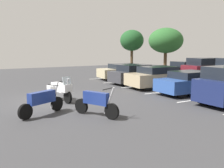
# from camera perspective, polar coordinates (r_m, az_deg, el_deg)

# --- Properties ---
(ground) EXTENTS (44.00, 44.00, 0.10)m
(ground) POSITION_cam_1_polar(r_m,az_deg,el_deg) (13.80, -13.21, -3.78)
(ground) COLOR #38383A
(motorcycle_touring) EXTENTS (2.23, 0.96, 1.35)m
(motorcycle_touring) POSITION_cam_1_polar(r_m,az_deg,el_deg) (13.37, -11.54, -1.16)
(motorcycle_touring) COLOR black
(motorcycle_touring) RESTS_ON ground
(motorcycle_second) EXTENTS (2.05, 1.06, 1.28)m
(motorcycle_second) POSITION_cam_1_polar(r_m,az_deg,el_deg) (10.25, -3.57, -4.14)
(motorcycle_second) COLOR black
(motorcycle_second) RESTS_ON ground
(motorcycle_third) EXTENTS (1.18, 2.10, 1.27)m
(motorcycle_third) POSITION_cam_1_polar(r_m,az_deg,el_deg) (10.84, -15.39, -3.64)
(motorcycle_third) COLOR black
(motorcycle_third) RESTS_ON ground
(parking_stripes) EXTENTS (13.69, 5.13, 0.01)m
(parking_stripes) POSITION_cam_1_polar(r_m,az_deg,el_deg) (17.95, 11.38, -0.79)
(parking_stripes) COLOR silver
(parking_stripes) RESTS_ON ground
(car_champagne) EXTENTS (2.13, 4.60, 1.35)m
(car_champagne) POSITION_cam_1_polar(r_m,az_deg,el_deg) (22.27, 2.67, 2.84)
(car_champagne) COLOR #C1B289
(car_champagne) RESTS_ON ground
(car_charcoal) EXTENTS (2.05, 4.57, 1.46)m
(car_charcoal) POSITION_cam_1_polar(r_m,az_deg,el_deg) (19.72, 5.69, 2.20)
(car_charcoal) COLOR #38383D
(car_charcoal) RESTS_ON ground
(car_tan) EXTENTS (2.03, 4.81, 1.47)m
(car_tan) POSITION_cam_1_polar(r_m,az_deg,el_deg) (17.88, 10.70, 1.56)
(car_tan) COLOR tan
(car_tan) RESTS_ON ground
(car_blue) EXTENTS (1.81, 4.39, 1.37)m
(car_blue) POSITION_cam_1_polar(r_m,az_deg,el_deg) (15.93, 17.31, 0.32)
(car_blue) COLOR #2D519E
(car_blue) RESTS_ON ground
(car_far_black) EXTENTS (2.32, 4.37, 1.42)m
(car_far_black) POSITION_cam_1_polar(r_m,az_deg,el_deg) (25.84, 16.19, 3.30)
(car_far_black) COLOR black
(car_far_black) RESTS_ON ground
(car_far_maroon) EXTENTS (1.89, 4.64, 1.86)m
(car_far_maroon) POSITION_cam_1_polar(r_m,az_deg,el_deg) (23.87, 20.52, 3.28)
(car_far_maroon) COLOR maroon
(car_far_maroon) RESTS_ON ground
(tree_center_left) EXTENTS (3.31, 3.31, 5.19)m
(tree_center_left) POSITION_cam_1_polar(r_m,az_deg,el_deg) (36.36, 4.49, 9.70)
(tree_center_left) COLOR #4C3823
(tree_center_left) RESTS_ON ground
(tree_center) EXTENTS (4.26, 4.26, 5.16)m
(tree_center) POSITION_cam_1_polar(r_m,az_deg,el_deg) (32.62, 11.98, 9.51)
(tree_center) COLOR #4C3823
(tree_center) RESTS_ON ground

